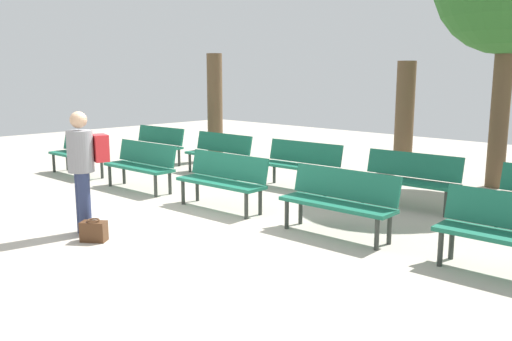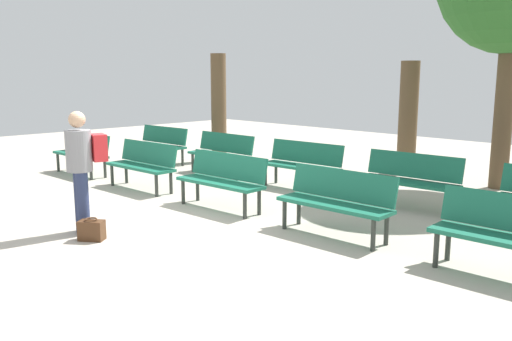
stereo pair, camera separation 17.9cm
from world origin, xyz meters
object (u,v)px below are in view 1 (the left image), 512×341
Objects in this scene: bench_r0_c1 at (142,163)px; bench_r1_c1 at (219,151)px; bench_r0_c3 at (339,198)px; bench_r1_c2 at (301,162)px; bench_r1_c0 at (157,143)px; bench_r0_c2 at (223,178)px; visitor_with_backpack at (84,165)px; handbag at (94,231)px; bench_r1_c3 at (410,176)px; tree_3 at (215,108)px; bench_r0_c0 at (80,151)px; tree_0 at (404,117)px.

bench_r0_c1 is 2.00m from bench_r1_c1.
bench_r0_c1 and bench_r0_c3 have the same top height.
bench_r1_c0 is at bearing 178.64° from bench_r1_c2.
visitor_with_backpack is (-0.32, -2.20, 0.43)m from bench_r0_c2.
bench_r1_c1 is at bearing 118.44° from handbag.
bench_r1_c1 is at bearing 155.06° from bench_r0_c3.
bench_r1_c1 and bench_r1_c3 have the same top height.
bench_r1_c0 is 5.74m from visitor_with_backpack.
tree_3 is 7.18× the size of handbag.
bench_r1_c0 is at bearing 137.08° from handbag.
bench_r0_c2 is 1.00× the size of bench_r0_c3.
bench_r0_c1 is at bearing -138.20° from bench_r1_c2.
bench_r1_c2 is 3.86m from tree_3.
tree_0 is at bearing 45.07° from bench_r0_c0.
tree_0 is (2.54, 5.06, 0.70)m from bench_r0_c1.
tree_3 reaches higher than bench_r0_c3.
visitor_with_backpack is (1.82, -2.10, 0.43)m from bench_r0_c1.
tree_0 is (2.61, 3.06, 0.70)m from bench_r1_c1.
bench_r0_c0 is 4.52m from visitor_with_backpack.
bench_r0_c2 is 4.47× the size of handbag.
bench_r1_c1 is 4.54m from visitor_with_backpack.
bench_r1_c0 is 1.00× the size of bench_r1_c3.
tree_0 reaches higher than bench_r0_c2.
visitor_with_backpack reaches higher than bench_r0_c0.
bench_r0_c0 is 4.45× the size of handbag.
tree_3 is at bearing 159.48° from bench_r1_c2.
bench_r1_c2 is (-2.24, 1.91, 0.00)m from bench_r0_c3.
bench_r1_c0 and bench_r1_c3 have the same top height.
bench_r0_c2 is at bearing -39.89° from tree_3.
bench_r0_c2 is 3.00m from bench_r1_c3.
bench_r1_c3 is at bearing 89.59° from bench_r0_c3.
bench_r0_c0 is at bearing -11.95° from visitor_with_backpack.
bench_r1_c3 is (2.15, 0.13, 0.00)m from bench_r1_c2.
visitor_with_backpack is (-0.71, -7.16, -0.26)m from tree_0.
handbag is (-0.33, -7.28, -1.07)m from tree_0.
bench_r1_c1 is 4.30m from bench_r1_c3.
bench_r1_c1 is at bearing 89.33° from bench_r0_c1.
bench_r1_c0 is 1.01× the size of bench_r1_c1.
tree_3 is at bearing 76.74° from bench_r0_c0.
bench_r1_c3 is at bearing 65.86° from handbag.
bench_r0_c3 is at bearing -0.29° from bench_r0_c2.
bench_r1_c0 is at bearing 88.87° from bench_r0_c0.
bench_r0_c3 is at bearing 49.38° from handbag.
bench_r1_c2 is at bearing -78.55° from visitor_with_backpack.
bench_r0_c0 is 6.51m from bench_r0_c3.
tree_3 reaches higher than bench_r1_c0.
tree_0 is at bearing 29.54° from bench_r1_c0.
tree_3 is at bearing 124.87° from handbag.
bench_r0_c0 and bench_r1_c0 have the same top height.
bench_r0_c2 is 1.01× the size of bench_r1_c1.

